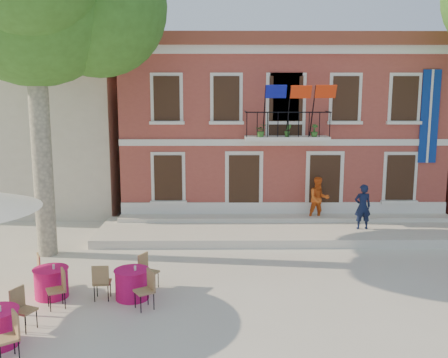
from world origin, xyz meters
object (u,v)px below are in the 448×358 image
pedestrian_navy (363,207)px  cafe_table_0 (51,281)px  pedestrian_orange (319,199)px  cafe_table_3 (132,282)px

pedestrian_navy → cafe_table_0: 10.99m
pedestrian_navy → pedestrian_orange: bearing=-44.4°
cafe_table_0 → pedestrian_orange: bearing=39.3°
pedestrian_orange → cafe_table_3: 9.15m
pedestrian_navy → pedestrian_orange: 1.84m
cafe_table_3 → pedestrian_orange: bearing=48.2°
pedestrian_navy → cafe_table_0: bearing=28.0°
pedestrian_orange → cafe_table_3: size_ratio=0.92×
pedestrian_navy → cafe_table_0: (-9.52, -5.44, -0.71)m
pedestrian_orange → cafe_table_0: bearing=-146.9°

